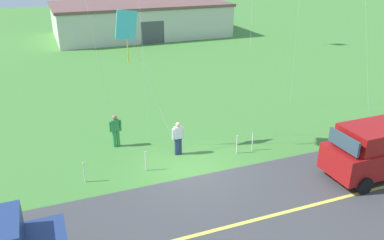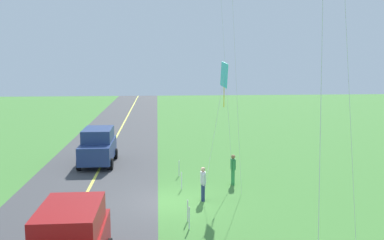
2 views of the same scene
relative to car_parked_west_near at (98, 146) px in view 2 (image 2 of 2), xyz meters
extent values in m
cube|color=#478438|center=(7.69, 4.23, -1.20)|extent=(120.00, 120.00, 0.10)
cube|color=#424244|center=(7.69, 0.23, -1.15)|extent=(120.00, 7.00, 0.00)
cube|color=#E5E04C|center=(7.69, 0.23, -1.15)|extent=(120.00, 0.16, 0.00)
cube|color=maroon|center=(14.37, 1.15, 0.69)|extent=(2.73, 1.75, 0.80)
cube|color=#334756|center=(15.46, 1.15, 0.69)|extent=(0.10, 1.62, 0.64)
cube|color=#334756|center=(12.75, 1.15, 0.69)|extent=(0.10, 1.62, 0.60)
cube|color=navy|center=(0.08, 0.00, -0.26)|extent=(4.40, 1.90, 1.10)
cube|color=navy|center=(-0.17, 0.00, 0.69)|extent=(2.73, 1.75, 0.80)
cube|color=#334756|center=(0.91, 0.00, 0.69)|extent=(0.10, 1.62, 0.64)
cube|color=#334756|center=(-1.79, 0.00, 0.69)|extent=(0.10, 1.62, 0.60)
cylinder|color=black|center=(1.51, 0.95, -0.81)|extent=(0.68, 0.22, 0.68)
cylinder|color=black|center=(1.51, -0.95, -0.81)|extent=(0.68, 0.22, 0.68)
cylinder|color=black|center=(-1.35, 0.95, -0.81)|extent=(0.68, 0.22, 0.68)
cylinder|color=black|center=(-1.35, -0.95, -0.81)|extent=(0.68, 0.22, 0.68)
cylinder|color=#338C4C|center=(5.06, 7.67, -0.74)|extent=(0.16, 0.16, 0.82)
cylinder|color=#338C4C|center=(5.24, 7.67, -0.74)|extent=(0.16, 0.16, 0.82)
cube|color=#338C4C|center=(5.15, 7.67, -0.05)|extent=(0.36, 0.22, 0.56)
cylinder|color=#338C4C|center=(4.91, 7.67, -0.10)|extent=(0.10, 0.10, 0.52)
cylinder|color=#338C4C|center=(5.39, 7.67, -0.10)|extent=(0.10, 0.10, 0.52)
sphere|color=#9E704C|center=(5.15, 7.67, 0.34)|extent=(0.22, 0.22, 0.22)
cylinder|color=navy|center=(7.53, 5.83, -0.74)|extent=(0.16, 0.16, 0.82)
cylinder|color=navy|center=(7.71, 5.83, -0.74)|extent=(0.16, 0.16, 0.82)
cube|color=silver|center=(7.62, 5.83, -0.05)|extent=(0.36, 0.22, 0.56)
cylinder|color=silver|center=(7.38, 5.83, -0.10)|extent=(0.10, 0.10, 0.52)
cylinder|color=silver|center=(7.86, 5.83, -0.10)|extent=(0.10, 0.10, 0.52)
sphere|color=#D8AD84|center=(7.62, 5.83, 0.34)|extent=(0.22, 0.22, 0.22)
cylinder|color=silver|center=(4.45, 7.36, 4.52)|extent=(1.43, 0.65, 11.35)
cylinder|color=silver|center=(6.73, 6.44, 1.74)|extent=(1.80, 1.24, 5.79)
cube|color=#4CD8D8|center=(5.84, 7.05, 4.63)|extent=(1.05, 0.23, 1.32)
cylinder|color=yellow|center=(5.84, 7.05, 3.73)|extent=(0.04, 0.04, 1.40)
cylinder|color=silver|center=(18.57, 6.96, 4.09)|extent=(2.10, 0.58, 10.49)
cylinder|color=silver|center=(6.47, 7.37, 6.97)|extent=(0.70, 0.89, 16.25)
cylinder|color=silver|center=(3.30, 4.93, -0.70)|extent=(0.05, 0.05, 0.90)
cylinder|color=silver|center=(5.85, 4.93, -0.70)|extent=(0.05, 0.05, 0.90)
cylinder|color=silver|center=(10.16, 4.93, -0.70)|extent=(0.05, 0.05, 0.90)
cylinder|color=silver|center=(10.97, 4.93, -0.70)|extent=(0.05, 0.05, 0.90)
camera|label=1|loc=(2.23, -9.65, 7.47)|focal=37.54mm
camera|label=2|loc=(26.62, 3.76, 5.33)|focal=39.78mm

